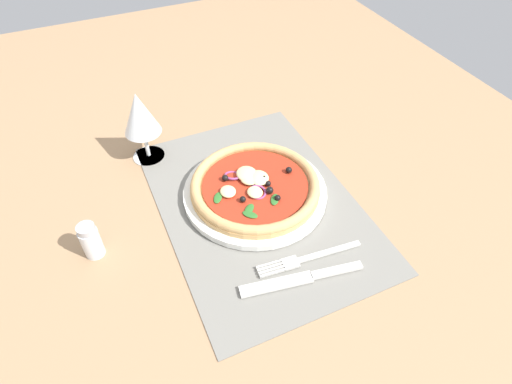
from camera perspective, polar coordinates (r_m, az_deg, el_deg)
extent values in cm
cube|color=#9E7A56|center=(80.26, 0.19, -2.25)|extent=(190.00, 140.00, 2.40)
cube|color=slate|center=(79.24, 0.19, -1.56)|extent=(49.31, 33.96, 0.40)
cylinder|color=silver|center=(80.18, -0.12, -0.01)|extent=(26.61, 26.61, 1.25)
cylinder|color=tan|center=(79.39, -0.12, 0.57)|extent=(23.81, 23.81, 1.00)
torus|color=tan|center=(78.79, -0.12, 1.01)|extent=(23.70, 23.70, 1.80)
cylinder|color=#A82D19|center=(78.93, -0.12, 0.90)|extent=(19.52, 19.52, 0.30)
ellipsoid|color=beige|center=(80.12, -1.04, 2.48)|extent=(4.27, 3.84, 1.28)
ellipsoid|color=beige|center=(79.27, 0.35, 1.90)|extent=(4.10, 3.69, 1.23)
ellipsoid|color=beige|center=(79.23, -1.01, 1.82)|extent=(3.77, 3.39, 1.13)
ellipsoid|color=beige|center=(77.07, -3.72, 0.07)|extent=(3.12, 2.81, 0.94)
ellipsoid|color=beige|center=(76.98, -0.23, 0.12)|extent=(3.07, 2.76, 0.92)
sphere|color=black|center=(78.30, 1.61, 1.12)|extent=(1.05, 1.05, 1.05)
sphere|color=black|center=(79.43, -4.10, 1.86)|extent=(1.21, 1.21, 1.21)
sphere|color=black|center=(75.46, -1.75, -0.97)|extent=(1.12, 1.12, 1.12)
sphere|color=black|center=(76.89, 1.83, 0.23)|extent=(1.32, 1.32, 1.32)
sphere|color=black|center=(75.76, 2.87, -0.78)|extent=(1.11, 1.11, 1.11)
sphere|color=black|center=(79.19, 1.02, 1.81)|extent=(1.18, 1.18, 1.18)
sphere|color=black|center=(81.07, 4.36, 2.92)|extent=(1.21, 1.21, 1.21)
torus|color=#8E3D75|center=(77.43, 0.41, 0.23)|extent=(3.30, 3.27, 1.08)
torus|color=#8E3D75|center=(80.36, -3.12, 2.19)|extent=(3.26, 3.15, 1.62)
ellipsoid|color=#2D6B28|center=(76.49, -5.06, -0.76)|extent=(3.12, 2.65, 0.30)
ellipsoid|color=#2D6B28|center=(73.48, -0.79, -2.99)|extent=(3.03, 2.89, 0.30)
ellipsoid|color=#2D6B28|center=(75.97, 2.51, -0.99)|extent=(3.10, 2.72, 0.30)
ellipsoid|color=#2D6B28|center=(74.28, -0.91, -2.30)|extent=(2.98, 2.96, 0.30)
cube|color=silver|center=(72.64, 9.63, -7.78)|extent=(1.87, 11.20, 0.44)
cube|color=silver|center=(70.52, 4.60, -9.33)|extent=(2.41, 2.70, 0.44)
cube|color=silver|center=(70.18, 1.70, -9.53)|extent=(0.70, 4.33, 0.44)
cube|color=silver|center=(69.86, 1.87, -9.91)|extent=(0.70, 4.33, 0.44)
cube|color=silver|center=(69.54, 2.05, -10.29)|extent=(0.70, 4.33, 0.44)
cube|color=silver|center=(69.23, 2.23, -10.68)|extent=(0.70, 4.33, 0.44)
cube|color=silver|center=(70.56, 10.63, -10.13)|extent=(2.68, 8.50, 0.62)
cube|color=silver|center=(68.13, 2.70, -12.08)|extent=(3.91, 11.77, 0.44)
cylinder|color=silver|center=(91.88, -13.96, 4.70)|extent=(6.40, 6.40, 0.40)
cylinder|color=silver|center=(89.91, -14.31, 6.25)|extent=(0.80, 0.80, 6.00)
cone|color=silver|center=(85.72, -15.17, 10.01)|extent=(7.20, 7.20, 8.50)
cone|color=red|center=(85.90, -15.13, 9.83)|extent=(6.04, 6.04, 7.03)
cylinder|color=silver|center=(74.95, -20.90, -6.27)|extent=(3.20, 3.20, 5.50)
cylinder|color=#ADADB2|center=(72.52, -21.57, -4.60)|extent=(2.88, 2.88, 1.20)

